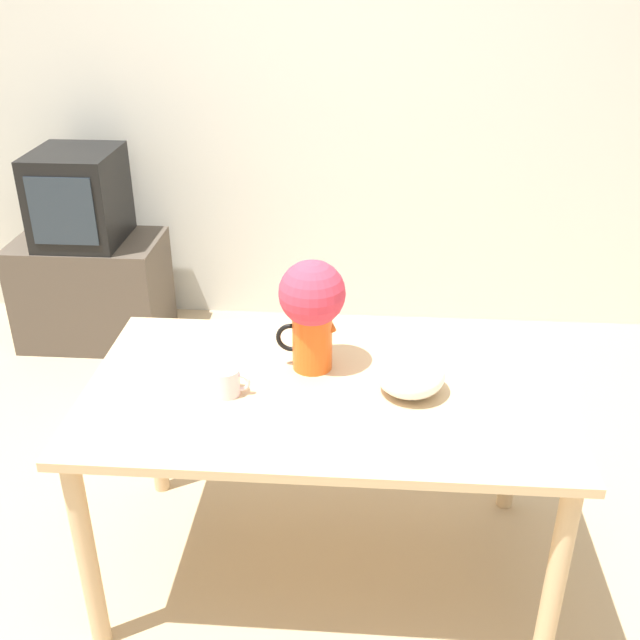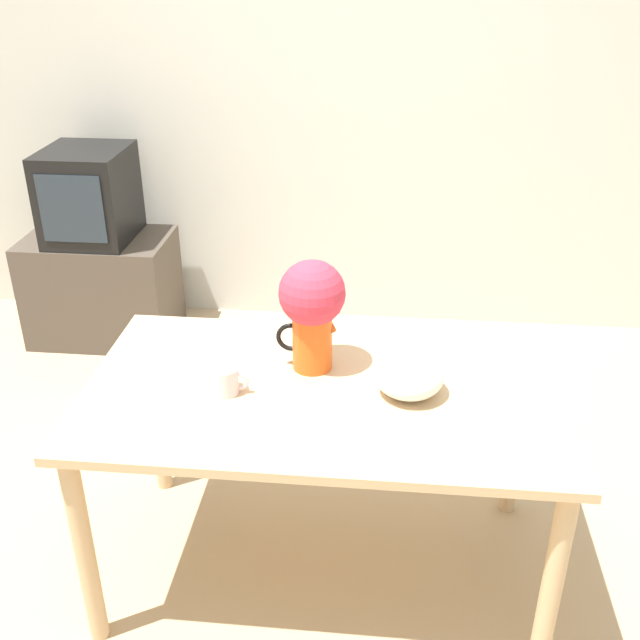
{
  "view_description": "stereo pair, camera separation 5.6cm",
  "coord_description": "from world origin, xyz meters",
  "px_view_note": "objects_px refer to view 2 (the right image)",
  "views": [
    {
      "loc": [
        0.31,
        -1.92,
        1.99
      ],
      "look_at": [
        0.15,
        0.15,
        0.91
      ],
      "focal_mm": 42.0,
      "sensor_mm": 36.0,
      "label": 1
    },
    {
      "loc": [
        0.36,
        -1.91,
        1.99
      ],
      "look_at": [
        0.15,
        0.15,
        0.91
      ],
      "focal_mm": 42.0,
      "sensor_mm": 36.0,
      "label": 2
    }
  ],
  "objects_px": {
    "white_bowl": "(409,376)",
    "tv_set": "(89,195)",
    "flower_vase": "(312,305)",
    "coffee_mug": "(226,380)"
  },
  "relations": [
    {
      "from": "coffee_mug",
      "to": "flower_vase",
      "type": "bearing_deg",
      "value": 36.16
    },
    {
      "from": "coffee_mug",
      "to": "white_bowl",
      "type": "bearing_deg",
      "value": 5.21
    },
    {
      "from": "flower_vase",
      "to": "white_bowl",
      "type": "height_order",
      "value": "flower_vase"
    },
    {
      "from": "flower_vase",
      "to": "coffee_mug",
      "type": "bearing_deg",
      "value": -143.84
    },
    {
      "from": "flower_vase",
      "to": "tv_set",
      "type": "bearing_deg",
      "value": 131.76
    },
    {
      "from": "white_bowl",
      "to": "tv_set",
      "type": "bearing_deg",
      "value": 135.42
    },
    {
      "from": "white_bowl",
      "to": "tv_set",
      "type": "distance_m",
      "value": 2.26
    },
    {
      "from": "flower_vase",
      "to": "coffee_mug",
      "type": "xyz_separation_m",
      "value": [
        -0.24,
        -0.18,
        -0.18
      ]
    },
    {
      "from": "flower_vase",
      "to": "tv_set",
      "type": "height_order",
      "value": "flower_vase"
    },
    {
      "from": "coffee_mug",
      "to": "white_bowl",
      "type": "relative_size",
      "value": 0.56
    }
  ]
}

